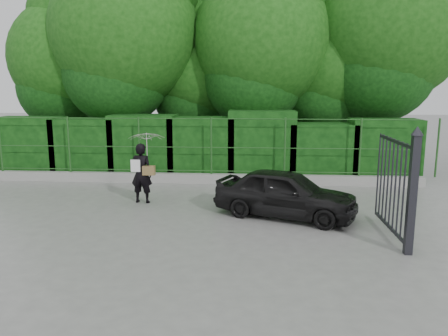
{
  "coord_description": "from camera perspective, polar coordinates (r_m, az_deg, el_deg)",
  "views": [
    {
      "loc": [
        1.76,
        -9.04,
        3.05
      ],
      "look_at": [
        1.03,
        1.3,
        1.1
      ],
      "focal_mm": 35.0,
      "sensor_mm": 36.0,
      "label": 1
    }
  ],
  "objects": [
    {
      "name": "ground",
      "position": [
        9.7,
        -6.68,
        -7.75
      ],
      "size": [
        80.0,
        80.0,
        0.0
      ],
      "primitive_type": "plane",
      "color": "gray"
    },
    {
      "name": "hedge",
      "position": [
        14.78,
        -2.9,
        2.73
      ],
      "size": [
        14.2,
        1.2,
        2.26
      ],
      "color": "black",
      "rests_on": "ground"
    },
    {
      "name": "car",
      "position": [
        10.39,
        8.03,
        -3.26
      ],
      "size": [
        3.6,
        2.5,
        1.14
      ],
      "primitive_type": "imported",
      "rotation": [
        0.0,
        0.0,
        1.19
      ],
      "color": "black",
      "rests_on": "ground"
    },
    {
      "name": "fence",
      "position": [
        13.75,
        -2.42,
        2.91
      ],
      "size": [
        14.13,
        0.06,
        1.8
      ],
      "color": "#245520",
      "rests_on": "kerb"
    },
    {
      "name": "woman",
      "position": [
        11.61,
        -10.28,
        1.51
      ],
      "size": [
        0.92,
        0.94,
        1.88
      ],
      "color": "black",
      "rests_on": "ground"
    },
    {
      "name": "kerb",
      "position": [
        13.95,
        -3.29,
        -1.36
      ],
      "size": [
        14.0,
        0.25,
        0.3
      ],
      "primitive_type": "cube",
      "color": "#9E9E99",
      "rests_on": "ground"
    },
    {
      "name": "gate",
      "position": [
        8.98,
        22.41,
        -2.13
      ],
      "size": [
        0.22,
        2.33,
        2.36
      ],
      "color": "#25252C",
      "rests_on": "ground"
    },
    {
      "name": "trees",
      "position": [
        16.86,
        2.0,
        15.98
      ],
      "size": [
        17.1,
        6.15,
        8.08
      ],
      "color": "black",
      "rests_on": "ground"
    }
  ]
}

